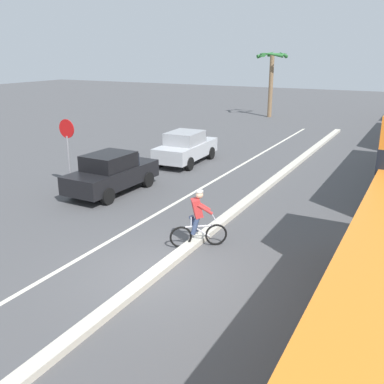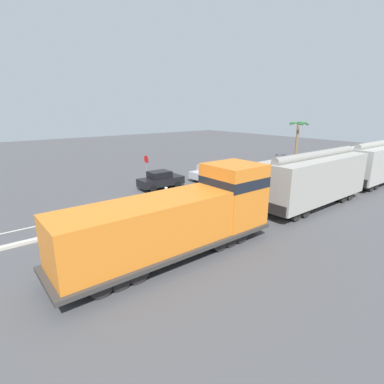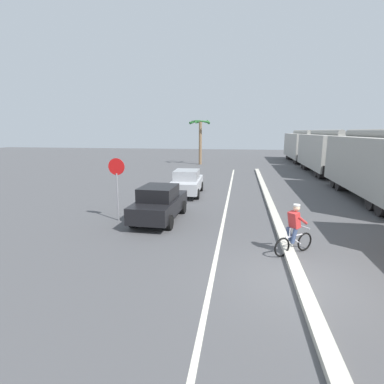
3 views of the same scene
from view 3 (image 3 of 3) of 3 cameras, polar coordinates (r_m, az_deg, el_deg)
The scene contains 11 objects.
ground_plane at distance 9.13m, azimuth 19.70°, elevation -15.65°, with size 120.00×120.00×0.00m, color #4C4C4F.
median_curb at distance 14.65m, azimuth 15.61°, elevation -4.68°, with size 0.36×36.00×0.16m, color beige.
lane_stripe at distance 14.59m, azimuth 6.16°, elevation -4.69°, with size 0.14×36.00×0.01m, color silver.
hopper_car_lead at distance 20.75m, azimuth 31.59°, elevation 4.34°, with size 2.90×10.60×4.18m.
hopper_car_middle at distance 31.75m, azimuth 23.77°, elevation 7.00°, with size 2.90×10.60×4.18m.
hopper_car_trailing at distance 43.07m, azimuth 19.99°, elevation 8.24°, with size 2.90×10.60×4.18m.
parked_car_black at distance 13.87m, azimuth -6.20°, elevation -2.08°, with size 1.93×4.25×1.62m.
parked_car_silver at distance 19.34m, azimuth -0.97°, elevation 1.88°, with size 1.96×4.26×1.62m.
cyclist at distance 10.59m, azimuth 18.88°, elevation -6.99°, with size 1.39×1.09×1.71m.
stop_sign at distance 13.91m, azimuth -14.12°, elevation 2.75°, with size 0.76×0.08×2.88m.
palm_tree_near at distance 37.07m, azimuth 1.58°, elevation 11.61°, with size 2.58×2.68×5.55m.
Camera 3 is at (-1.70, -7.99, 4.07)m, focal length 28.00 mm.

